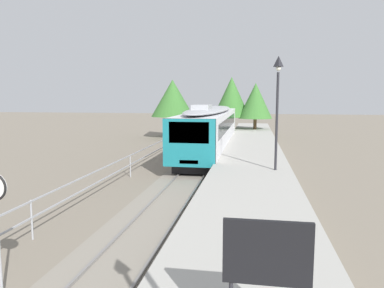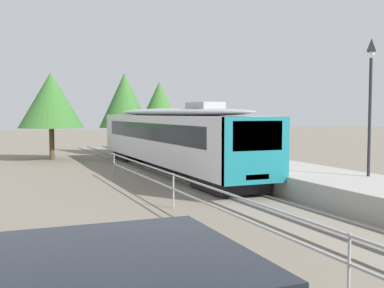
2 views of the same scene
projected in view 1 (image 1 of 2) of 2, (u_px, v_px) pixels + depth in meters
The scene contains 10 objects.
ground_plane at pixel (141, 173), 20.86m from camera, with size 160.00×160.00×0.00m, color slate.
track_rails at pixel (193, 175), 20.36m from camera, with size 3.20×60.00×0.14m.
commuter_train at pixel (210, 126), 28.31m from camera, with size 2.82×19.42×3.74m.
station_platform at pixel (251, 169), 19.77m from camera, with size 3.90×60.00×0.90m, color #A8A59E.
platform_lamp_mid_platform at pixel (278, 91), 16.87m from camera, with size 0.34×0.34×5.35m.
platform_notice_board at pixel (267, 257), 4.89m from camera, with size 1.20×0.08×1.80m.
carpark_fence at pixel (31, 211), 11.02m from camera, with size 0.06×36.06×1.25m.
tree_behind_carpark at pixel (255, 101), 39.33m from camera, with size 3.66×3.66×5.93m.
tree_behind_station_far at pixel (173, 98), 38.89m from camera, with size 4.60×4.60×6.26m.
tree_distant_left at pixel (232, 97), 40.71m from camera, with size 4.16×4.16×6.65m.
Camera 1 is at (3.32, 2.30, 4.33)m, focal length 33.91 mm.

